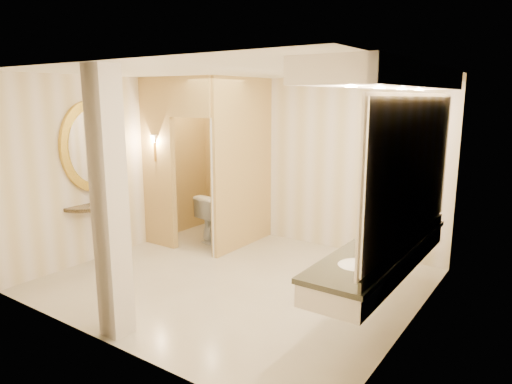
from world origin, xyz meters
TOP-DOWN VIEW (x-y plane):
  - floor at (0.00, 0.00)m, footprint 4.50×4.50m
  - ceiling at (0.00, 0.00)m, footprint 4.50×4.50m
  - wall_back at (0.00, 2.00)m, footprint 4.50×0.02m
  - wall_front at (0.00, -2.00)m, footprint 4.50×0.02m
  - wall_left at (-2.25, 0.00)m, footprint 0.02×4.00m
  - wall_right at (2.25, 0.00)m, footprint 0.02×4.00m
  - toilet_closet at (-1.12, 0.97)m, footprint 1.50×1.55m
  - wall_sconce at (-1.93, 0.43)m, footprint 0.14×0.14m
  - vanity at (1.98, -0.04)m, footprint 0.75×2.84m
  - console_shelf at (-2.21, -0.51)m, footprint 1.01×1.01m
  - pillar at (-0.18, -1.80)m, footprint 0.26×0.26m
  - tissue_box at (-2.10, -0.45)m, footprint 0.17×0.17m
  - toilet at (-1.30, 1.25)m, footprint 0.59×0.85m
  - soap_bottle_a at (1.90, -0.40)m, footprint 0.07×0.07m
  - soap_bottle_b at (1.98, 0.21)m, footprint 0.11×0.11m
  - soap_bottle_c at (1.92, -0.14)m, footprint 0.11×0.11m

SIDE VIEW (x-z plane):
  - floor at x=0.00m, z-range 0.00..0.00m
  - toilet at x=-1.30m, z-range 0.00..0.80m
  - soap_bottle_b at x=1.98m, z-range 0.88..0.99m
  - soap_bottle_a at x=1.90m, z-range 0.88..1.01m
  - tissue_box at x=-2.10m, z-range 0.88..1.01m
  - soap_bottle_c at x=1.92m, z-range 0.88..1.09m
  - console_shelf at x=-2.21m, z-range 0.37..2.32m
  - wall_back at x=0.00m, z-range 0.00..2.70m
  - wall_front at x=0.00m, z-range 0.00..2.70m
  - wall_left at x=-2.25m, z-range 0.00..2.70m
  - wall_right at x=2.25m, z-range 0.00..2.70m
  - pillar at x=-0.18m, z-range 0.00..2.70m
  - toilet_closet at x=-1.12m, z-range 0.04..2.74m
  - vanity at x=1.98m, z-range 0.58..2.67m
  - wall_sconce at x=-1.93m, z-range 1.52..1.94m
  - ceiling at x=0.00m, z-range 2.70..2.70m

